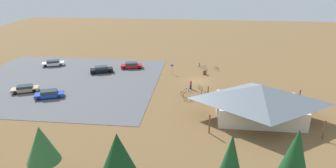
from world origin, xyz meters
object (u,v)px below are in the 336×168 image
(pine_center, at_px, (231,159))
(car_blue_front_row, at_px, (49,94))
(bike_pavilion, at_px, (260,99))
(bicycle_white_yard_left, at_px, (188,90))
(bicycle_yellow_yard_right, at_px, (182,95))
(bicycle_black_back_row, at_px, (256,90))
(bicycle_red_yard_front, at_px, (214,94))
(bicycle_teal_lone_west, at_px, (199,65))
(bicycle_black_edge_south, at_px, (217,69))
(visitor_crossing_yard, at_px, (191,84))
(trash_bin, at_px, (205,73))
(lot_sign, at_px, (172,68))
(bicycle_orange_mid_cluster, at_px, (205,72))
(bicycle_green_edge_north, at_px, (270,92))
(pine_midwest, at_px, (118,156))
(pine_west, at_px, (295,157))
(car_black_aisle_side, at_px, (102,70))
(bicycle_silver_near_porch, at_px, (205,68))
(pine_far_east, at_px, (42,144))
(bicycle_blue_yard_center, at_px, (203,94))
(car_tan_near_entry, at_px, (25,89))
(car_red_back_corner, at_px, (132,65))
(bicycle_blue_by_bin, at_px, (200,88))
(car_white_by_curb, at_px, (53,63))

(pine_center, bearing_deg, car_blue_front_row, -37.07)
(bike_pavilion, height_order, car_blue_front_row, bike_pavilion)
(pine_center, height_order, bicycle_white_yard_left, pine_center)
(bicycle_yellow_yard_right, bearing_deg, bicycle_black_back_row, -164.70)
(bicycle_red_yard_front, height_order, bicycle_teal_lone_west, bicycle_teal_lone_west)
(bicycle_black_edge_south, height_order, visitor_crossing_yard, visitor_crossing_yard)
(trash_bin, bearing_deg, bike_pavilion, 112.07)
(visitor_crossing_yard, bearing_deg, trash_bin, -107.58)
(bike_pavilion, distance_m, lot_sign, 23.40)
(bicycle_teal_lone_west, bearing_deg, bicycle_red_yard_front, 99.41)
(bicycle_orange_mid_cluster, distance_m, bicycle_green_edge_north, 14.83)
(pine_midwest, bearing_deg, trash_bin, -103.10)
(pine_center, bearing_deg, bicycle_red_yard_front, -89.60)
(bicycle_black_edge_south, bearing_deg, pine_west, 97.05)
(bicycle_black_back_row, relative_size, car_black_aisle_side, 0.33)
(bike_pavilion, relative_size, bicycle_silver_near_porch, 12.04)
(bike_pavilion, distance_m, bicycle_red_yard_front, 10.11)
(pine_far_east, height_order, pine_center, pine_center)
(pine_midwest, relative_size, bicycle_black_back_row, 3.97)
(bicycle_silver_near_porch, bearing_deg, bicycle_blue_yard_center, 87.95)
(bicycle_orange_mid_cluster, distance_m, bicycle_black_back_row, 12.74)
(lot_sign, bearing_deg, pine_center, 103.46)
(bicycle_teal_lone_west, distance_m, bicycle_yellow_yard_right, 17.64)
(bicycle_blue_yard_center, bearing_deg, bicycle_black_edge_south, -102.04)
(bicycle_yellow_yard_right, relative_size, car_black_aisle_side, 0.32)
(bicycle_teal_lone_west, height_order, visitor_crossing_yard, visitor_crossing_yard)
(bicycle_black_back_row, bearing_deg, car_tan_near_entry, 6.53)
(trash_bin, relative_size, car_red_back_corner, 0.18)
(bicycle_orange_mid_cluster, height_order, bicycle_white_yard_left, bicycle_orange_mid_cluster)
(bicycle_red_yard_front, bearing_deg, car_black_aisle_side, -22.56)
(bike_pavilion, height_order, visitor_crossing_yard, bike_pavilion)
(pine_west, xyz_separation_m, bicycle_red_yard_front, (5.87, -24.30, -4.35))
(bicycle_silver_near_porch, distance_m, bicycle_blue_yard_center, 14.79)
(bicycle_green_edge_north, height_order, bicycle_blue_yard_center, bicycle_blue_yard_center)
(bicycle_blue_by_bin, distance_m, bicycle_black_back_row, 10.05)
(bicycle_orange_mid_cluster, relative_size, bicycle_blue_yard_center, 0.86)
(bicycle_teal_lone_west, relative_size, bicycle_blue_yard_center, 0.96)
(bicycle_black_edge_south, relative_size, bicycle_yellow_yard_right, 0.84)
(lot_sign, xyz_separation_m, bicycle_yellow_yard_right, (-2.89, 11.64, -1.05))
(pine_far_east, bearing_deg, car_blue_front_row, -63.21)
(lot_sign, height_order, bicycle_green_edge_north, lot_sign)
(bicycle_red_yard_front, bearing_deg, pine_center, 90.40)
(bicycle_black_back_row, relative_size, car_tan_near_entry, 0.35)
(bicycle_white_yard_left, height_order, car_blue_front_row, car_blue_front_row)
(car_tan_near_entry, xyz_separation_m, visitor_crossing_yard, (-29.39, -4.81, 0.21))
(bicycle_green_edge_north, bearing_deg, bicycle_blue_yard_center, 10.65)
(bicycle_orange_mid_cluster, xyz_separation_m, bicycle_yellow_yard_right, (3.97, 12.44, -0.02))
(pine_midwest, xyz_separation_m, visitor_crossing_yard, (-5.78, -27.87, -3.42))
(lot_sign, distance_m, bicycle_yellow_yard_right, 12.04)
(bicycle_orange_mid_cluster, bearing_deg, car_white_by_curb, -3.22)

